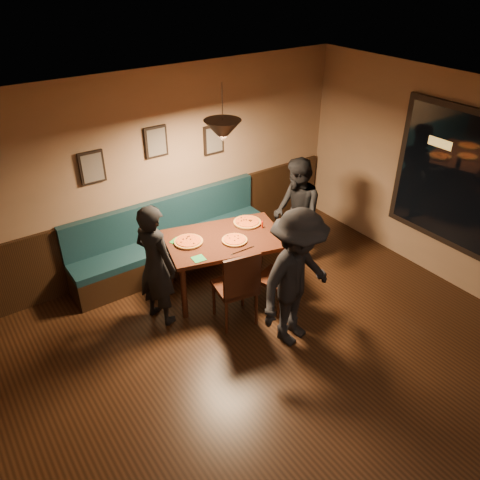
# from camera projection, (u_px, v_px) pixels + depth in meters

# --- Properties ---
(floor) EXTENTS (7.00, 7.00, 0.00)m
(floor) POSITION_uv_depth(u_px,v_px,m) (325.00, 411.00, 4.93)
(floor) COLOR black
(floor) RESTS_ON ground
(ceiling) EXTENTS (7.00, 7.00, 0.00)m
(ceiling) POSITION_uv_depth(u_px,v_px,m) (360.00, 151.00, 3.48)
(ceiling) COLOR silver
(ceiling) RESTS_ON ground
(wall_back) EXTENTS (6.00, 0.00, 6.00)m
(wall_back) POSITION_uv_depth(u_px,v_px,m) (158.00, 173.00, 6.66)
(wall_back) COLOR #8C704F
(wall_back) RESTS_ON ground
(wainscot) EXTENTS (5.88, 0.06, 1.00)m
(wainscot) POSITION_uv_depth(u_px,v_px,m) (164.00, 230.00, 7.11)
(wainscot) COLOR black
(wainscot) RESTS_ON ground
(booth_bench) EXTENTS (3.00, 0.60, 1.00)m
(booth_bench) POSITION_uv_depth(u_px,v_px,m) (173.00, 238.00, 6.92)
(booth_bench) COLOR #0F232D
(booth_bench) RESTS_ON ground
(picture_left) EXTENTS (0.32, 0.04, 0.42)m
(picture_left) POSITION_uv_depth(u_px,v_px,m) (92.00, 167.00, 6.05)
(picture_left) COLOR black
(picture_left) RESTS_ON wall_back
(picture_center) EXTENTS (0.32, 0.04, 0.42)m
(picture_center) POSITION_uv_depth(u_px,v_px,m) (156.00, 142.00, 6.41)
(picture_center) COLOR black
(picture_center) RESTS_ON wall_back
(picture_right) EXTENTS (0.32, 0.04, 0.42)m
(picture_right) POSITION_uv_depth(u_px,v_px,m) (214.00, 140.00, 6.93)
(picture_right) COLOR black
(picture_right) RESTS_ON wall_back
(pendant_lamp) EXTENTS (0.44, 0.44, 0.25)m
(pendant_lamp) POSITION_uv_depth(u_px,v_px,m) (223.00, 131.00, 5.56)
(pendant_lamp) COLOR black
(pendant_lamp) RESTS_ON ceiling
(dining_table) EXTENTS (1.72, 1.33, 0.81)m
(dining_table) POSITION_uv_depth(u_px,v_px,m) (225.00, 263.00, 6.52)
(dining_table) COLOR black
(dining_table) RESTS_ON floor
(chair_near_left) EXTENTS (0.54, 0.54, 1.06)m
(chair_near_left) POSITION_uv_depth(u_px,v_px,m) (235.00, 285.00, 5.89)
(chair_near_left) COLOR black
(chair_near_left) RESTS_ON floor
(chair_near_right) EXTENTS (0.52, 0.52, 0.93)m
(chair_near_right) POSITION_uv_depth(u_px,v_px,m) (275.00, 277.00, 6.15)
(chair_near_right) COLOR black
(chair_near_right) RESTS_ON floor
(diner_left) EXTENTS (0.54, 0.67, 1.60)m
(diner_left) POSITION_uv_depth(u_px,v_px,m) (156.00, 265.00, 5.78)
(diner_left) COLOR black
(diner_left) RESTS_ON floor
(diner_right) EXTENTS (0.88, 0.96, 1.61)m
(diner_right) POSITION_uv_depth(u_px,v_px,m) (297.00, 213.00, 6.92)
(diner_right) COLOR black
(diner_right) RESTS_ON floor
(diner_front) EXTENTS (1.23, 0.87, 1.73)m
(diner_front) POSITION_uv_depth(u_px,v_px,m) (297.00, 279.00, 5.43)
(diner_front) COLOR black
(diner_front) RESTS_ON floor
(pizza_a) EXTENTS (0.48, 0.48, 0.04)m
(pizza_a) POSITION_uv_depth(u_px,v_px,m) (189.00, 242.00, 6.18)
(pizza_a) COLOR orange
(pizza_a) RESTS_ON dining_table
(pizza_b) EXTENTS (0.34, 0.34, 0.04)m
(pizza_b) POSITION_uv_depth(u_px,v_px,m) (235.00, 240.00, 6.22)
(pizza_b) COLOR orange
(pizza_b) RESTS_ON dining_table
(pizza_c) EXTENTS (0.47, 0.47, 0.04)m
(pizza_c) POSITION_uv_depth(u_px,v_px,m) (247.00, 222.00, 6.62)
(pizza_c) COLOR orange
(pizza_c) RESTS_ON dining_table
(soda_glass) EXTENTS (0.08, 0.08, 0.16)m
(soda_glass) POSITION_uv_depth(u_px,v_px,m) (276.00, 229.00, 6.34)
(soda_glass) COLOR black
(soda_glass) RESTS_ON dining_table
(tabasco_bottle) EXTENTS (0.03, 0.03, 0.12)m
(tabasco_bottle) POSITION_uv_depth(u_px,v_px,m) (262.00, 224.00, 6.50)
(tabasco_bottle) COLOR #A21C05
(tabasco_bottle) RESTS_ON dining_table
(napkin_a) EXTENTS (0.21, 0.21, 0.01)m
(napkin_a) POSITION_uv_depth(u_px,v_px,m) (178.00, 241.00, 6.22)
(napkin_a) COLOR #1F7728
(napkin_a) RESTS_ON dining_table
(napkin_b) EXTENTS (0.16, 0.16, 0.01)m
(napkin_b) POSITION_uv_depth(u_px,v_px,m) (199.00, 259.00, 5.87)
(napkin_b) COLOR #1F7739
(napkin_b) RESTS_ON dining_table
(cutlery_set) EXTENTS (0.19, 0.02, 0.00)m
(cutlery_set) POSITION_uv_depth(u_px,v_px,m) (242.00, 251.00, 6.03)
(cutlery_set) COLOR silver
(cutlery_set) RESTS_ON dining_table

